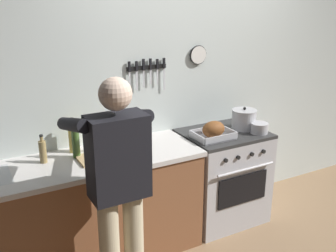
{
  "coord_description": "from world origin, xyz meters",
  "views": [
    {
      "loc": [
        -1.92,
        -1.84,
        2.15
      ],
      "look_at": [
        -0.45,
        0.85,
        1.11
      ],
      "focal_mm": 42.75,
      "sensor_mm": 36.0,
      "label": 1
    }
  ],
  "objects": [
    {
      "name": "saucepan",
      "position": [
        0.49,
        0.82,
        0.95
      ],
      "size": [
        0.16,
        0.16,
        0.1
      ],
      "color": "#B7B7BC",
      "rests_on": "stove"
    },
    {
      "name": "wall_back",
      "position": [
        -0.0,
        1.35,
        1.3
      ],
      "size": [
        6.0,
        0.13,
        2.6
      ],
      "color": "silver",
      "rests_on": "ground"
    },
    {
      "name": "bottle_hot_sauce",
      "position": [
        -0.79,
        1.08,
        0.97
      ],
      "size": [
        0.05,
        0.05,
        0.16
      ],
      "color": "red",
      "rests_on": "counter_block"
    },
    {
      "name": "bottle_olive_oil",
      "position": [
        -1.16,
        1.06,
        1.03
      ],
      "size": [
        0.06,
        0.06,
        0.31
      ],
      "color": "#385623",
      "rests_on": "counter_block"
    },
    {
      "name": "bottle_vinegar",
      "position": [
        -1.41,
        1.09,
        0.99
      ],
      "size": [
        0.06,
        0.06,
        0.23
      ],
      "color": "#997F4C",
      "rests_on": "counter_block"
    },
    {
      "name": "counter_block",
      "position": [
        -1.21,
        0.99,
        0.46
      ],
      "size": [
        2.03,
        0.65,
        0.9
      ],
      "color": "brown",
      "rests_on": "ground"
    },
    {
      "name": "stock_pot",
      "position": [
        0.44,
        0.99,
        0.99
      ],
      "size": [
        0.23,
        0.23,
        0.21
      ],
      "color": "#B7B7BC",
      "rests_on": "stove"
    },
    {
      "name": "cutting_board",
      "position": [
        -0.99,
        0.95,
        0.91
      ],
      "size": [
        0.36,
        0.24,
        0.02
      ],
      "primitive_type": "cube",
      "color": "tan",
      "rests_on": "counter_block"
    },
    {
      "name": "bottle_soy_sauce",
      "position": [
        -0.59,
        1.13,
        0.98
      ],
      "size": [
        0.06,
        0.06,
        0.19
      ],
      "color": "black",
      "rests_on": "counter_block"
    },
    {
      "name": "roasting_pan",
      "position": [
        0.04,
        0.91,
        0.97
      ],
      "size": [
        0.35,
        0.26,
        0.16
      ],
      "color": "#B7B7BC",
      "rests_on": "stove"
    },
    {
      "name": "bottle_cooking_oil",
      "position": [
        -1.14,
        1.19,
        1.02
      ],
      "size": [
        0.07,
        0.07,
        0.29
      ],
      "color": "gold",
      "rests_on": "counter_block"
    },
    {
      "name": "bottle_dish_soap",
      "position": [
        -0.87,
        1.04,
        0.98
      ],
      "size": [
        0.07,
        0.07,
        0.2
      ],
      "color": "#338CCC",
      "rests_on": "counter_block"
    },
    {
      "name": "person_cook",
      "position": [
        -1.07,
        0.41,
        0.95
      ],
      "size": [
        0.51,
        0.63,
        1.66
      ],
      "rotation": [
        0.0,
        0.0,
        1.65
      ],
      "color": "#C6B793",
      "rests_on": "ground"
    },
    {
      "name": "stove",
      "position": [
        0.22,
        0.99,
        0.45
      ],
      "size": [
        0.76,
        0.67,
        0.9
      ],
      "color": "#BCBCC1",
      "rests_on": "ground"
    }
  ]
}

